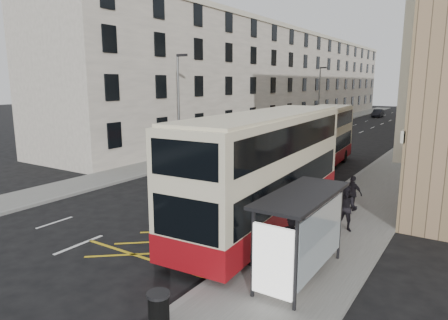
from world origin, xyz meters
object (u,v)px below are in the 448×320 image
Objects in this scene: pedestrian_far at (352,193)px; double_decker_front at (267,169)px; bus_shelter at (301,220)px; pedestrian_mid at (346,209)px; white_van at (337,125)px; street_lamp_near at (179,103)px; double_decker_rear at (319,138)px; street_lamp_far at (320,93)px; car_red at (416,116)px; pedestrian_near at (291,242)px; car_dark at (378,113)px; car_silver at (346,118)px; litter_bin at (159,310)px.

double_decker_front is at bearing 68.46° from pedestrian_far.
bus_shelter is 2.26× the size of pedestrian_mid.
bus_shelter reaches higher than white_van.
bus_shelter is 0.53× the size of street_lamp_near.
pedestrian_far is (4.81, -8.61, -1.24)m from double_decker_rear.
car_red is at bearing 61.85° from street_lamp_far.
pedestrian_mid is (3.27, 0.75, -1.40)m from double_decker_front.
car_dark is at bearing -102.43° from pedestrian_near.
street_lamp_near is at bearing 63.07° from car_red.
car_dark is at bearing 92.81° from double_decker_rear.
double_decker_front is at bearing -35.36° from street_lamp_near.
pedestrian_far is 0.39× the size of car_dark.
car_red is (0.50, 44.17, -1.47)m from double_decker_rear.
street_lamp_far reaches higher than car_dark.
double_decker_rear reaches higher than pedestrian_far.
double_decker_rear reaches higher than car_silver.
litter_bin is at bearing -84.30° from double_decker_front.
pedestrian_far is (1.40, 12.01, 0.34)m from litter_bin.
car_dark is at bearing 94.39° from double_decker_front.
car_silver is (-10.20, 47.35, -1.75)m from double_decker_front.
bus_shelter is 0.34× the size of double_decker_front.
pedestrian_far is at bearing -17.60° from street_lamp_near.
bus_shelter reaches higher than pedestrian_near.
pedestrian_near is at bearing -83.33° from car_dark.
street_lamp_near reaches higher than pedestrian_near.
pedestrian_far is at bearing 79.20° from car_red.
pedestrian_far is (-0.59, 7.92, -1.15)m from bus_shelter.
street_lamp_far is 4.79× the size of pedestrian_far.
bus_shelter is at bearing -95.77° from car_silver.
double_decker_rear is at bearing 115.16° from pedestrian_mid.
double_decker_front is at bearing -85.30° from car_dark.
bus_shelter is 0.98× the size of car_silver.
double_decker_rear reaches higher than car_dark.
double_decker_rear is 2.61× the size of car_dark.
double_decker_rear is 11.56× the size of litter_bin.
double_decker_rear reaches higher than pedestrian_near.
pedestrian_far is 34.85m from white_van.
car_dark is (-8.18, 59.75, -1.79)m from double_decker_front.
car_red is (-4.27, 59.94, -0.28)m from pedestrian_near.
white_van is 23.12m from car_dark.
car_silver is (-1.90, 10.72, 0.05)m from white_van.
bus_shelter is at bearing -88.97° from pedestrian_mid.
pedestrian_mid is (14.62, -37.31, -3.55)m from street_lamp_far.
car_silver is (-13.47, 46.60, -0.35)m from pedestrian_mid.
car_silver is (1.15, 9.30, -3.90)m from street_lamp_far.
litter_bin is 0.19× the size of white_van.
street_lamp_far is 0.72× the size of double_decker_rear.
bus_shelter is at bearing -77.31° from white_van.
street_lamp_near reaches higher than pedestrian_mid.
bus_shelter is 5.19m from pedestrian_mid.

